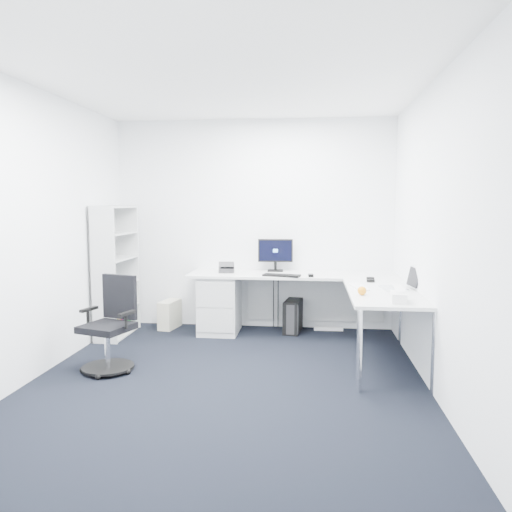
# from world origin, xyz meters

# --- Properties ---
(ground) EXTENTS (4.20, 4.20, 0.00)m
(ground) POSITION_xyz_m (0.00, 0.00, 0.00)
(ground) COLOR black
(ceiling) EXTENTS (4.20, 4.20, 0.00)m
(ceiling) POSITION_xyz_m (0.00, 0.00, 2.70)
(ceiling) COLOR white
(wall_back) EXTENTS (3.60, 0.02, 2.70)m
(wall_back) POSITION_xyz_m (0.00, 2.10, 1.35)
(wall_back) COLOR white
(wall_back) RESTS_ON ground
(wall_front) EXTENTS (3.60, 0.02, 2.70)m
(wall_front) POSITION_xyz_m (0.00, -2.10, 1.35)
(wall_front) COLOR white
(wall_front) RESTS_ON ground
(wall_left) EXTENTS (0.02, 4.20, 2.70)m
(wall_left) POSITION_xyz_m (-1.80, 0.00, 1.35)
(wall_left) COLOR white
(wall_left) RESTS_ON ground
(wall_right) EXTENTS (0.02, 4.20, 2.70)m
(wall_right) POSITION_xyz_m (1.80, 0.00, 1.35)
(wall_right) COLOR white
(wall_right) RESTS_ON ground
(l_desk) EXTENTS (2.61, 1.46, 0.76)m
(l_desk) POSITION_xyz_m (0.55, 1.40, 0.38)
(l_desk) COLOR silver
(l_desk) RESTS_ON ground
(drawer_pedestal) EXTENTS (0.48, 0.60, 0.73)m
(drawer_pedestal) POSITION_xyz_m (-0.39, 1.73, 0.37)
(drawer_pedestal) COLOR silver
(drawer_pedestal) RESTS_ON ground
(bookshelf) EXTENTS (0.31, 0.80, 1.60)m
(bookshelf) POSITION_xyz_m (-1.62, 1.45, 0.80)
(bookshelf) COLOR #BCBEBE
(bookshelf) RESTS_ON ground
(task_chair) EXTENTS (0.65, 0.65, 0.92)m
(task_chair) POSITION_xyz_m (-1.20, 0.15, 0.46)
(task_chair) COLOR black
(task_chair) RESTS_ON ground
(black_pc_tower) EXTENTS (0.24, 0.44, 0.41)m
(black_pc_tower) POSITION_xyz_m (0.53, 1.84, 0.20)
(black_pc_tower) COLOR black
(black_pc_tower) RESTS_ON ground
(beige_pc_tower) EXTENTS (0.23, 0.41, 0.36)m
(beige_pc_tower) POSITION_xyz_m (-1.08, 1.87, 0.18)
(beige_pc_tower) COLOR beige
(beige_pc_tower) RESTS_ON ground
(power_strip) EXTENTS (0.37, 0.07, 0.04)m
(power_strip) POSITION_xyz_m (0.99, 1.97, 0.02)
(power_strip) COLOR white
(power_strip) RESTS_ON ground
(monitor) EXTENTS (0.45, 0.16, 0.42)m
(monitor) POSITION_xyz_m (0.30, 1.94, 0.97)
(monitor) COLOR black
(monitor) RESTS_ON l_desk
(black_keyboard) EXTENTS (0.46, 0.24, 0.02)m
(black_keyboard) POSITION_xyz_m (0.41, 1.51, 0.77)
(black_keyboard) COLOR black
(black_keyboard) RESTS_ON l_desk
(mouse) EXTENTS (0.07, 0.10, 0.03)m
(mouse) POSITION_xyz_m (0.75, 1.51, 0.78)
(mouse) COLOR black
(mouse) RESTS_ON l_desk
(desk_phone) EXTENTS (0.21, 0.21, 0.13)m
(desk_phone) POSITION_xyz_m (-0.30, 1.77, 0.83)
(desk_phone) COLOR #272729
(desk_phone) RESTS_ON l_desk
(laptop) EXTENTS (0.38, 0.37, 0.24)m
(laptop) POSITION_xyz_m (1.59, 0.73, 0.88)
(laptop) COLOR white
(laptop) RESTS_ON l_desk
(white_keyboard) EXTENTS (0.20, 0.45, 0.01)m
(white_keyboard) POSITION_xyz_m (1.25, 0.81, 0.77)
(white_keyboard) COLOR white
(white_keyboard) RESTS_ON l_desk
(headphones) EXTENTS (0.15, 0.22, 0.06)m
(headphones) POSITION_xyz_m (1.42, 1.25, 0.79)
(headphones) COLOR black
(headphones) RESTS_ON l_desk
(orange_fruit) EXTENTS (0.08, 0.08, 0.08)m
(orange_fruit) POSITION_xyz_m (1.24, 0.37, 0.80)
(orange_fruit) COLOR orange
(orange_fruit) RESTS_ON l_desk
(tissue_box) EXTENTS (0.15, 0.26, 0.08)m
(tissue_box) POSITION_xyz_m (1.52, 0.07, 0.80)
(tissue_box) COLOR white
(tissue_box) RESTS_ON l_desk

